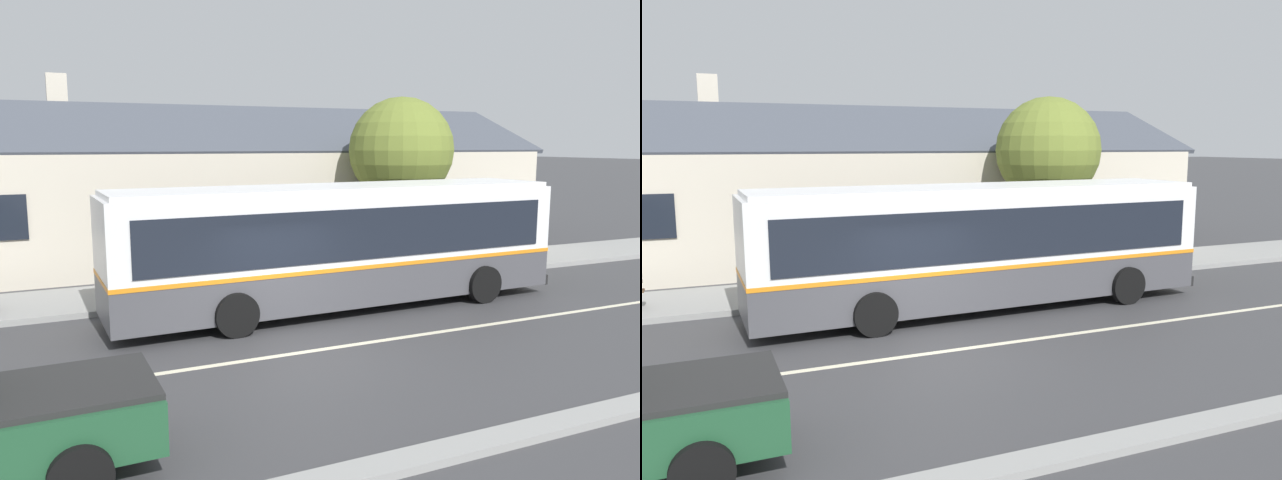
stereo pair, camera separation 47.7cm
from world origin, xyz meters
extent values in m
plane|color=#38383A|center=(0.00, 0.00, 0.00)|extent=(300.00, 300.00, 0.00)
cube|color=gray|center=(0.00, 6.00, 0.07)|extent=(60.00, 3.00, 0.15)
cube|color=gray|center=(0.00, -4.75, 0.06)|extent=(60.00, 0.50, 0.12)
cube|color=beige|center=(0.00, 0.00, 0.00)|extent=(60.00, 0.16, 0.01)
cube|color=beige|center=(2.44, 12.88, 1.95)|extent=(23.02, 8.92, 3.90)
cube|color=#424751|center=(2.44, 10.65, 4.76)|extent=(23.62, 4.52, 1.87)
cube|color=#424751|center=(2.44, 15.11, 4.76)|extent=(23.62, 4.52, 1.87)
cube|color=beige|center=(-3.89, 13.77, 6.13)|extent=(0.70, 0.70, 1.20)
cube|color=black|center=(-5.62, 8.39, 2.15)|extent=(1.10, 0.06, 1.30)
cube|color=black|center=(10.49, 8.39, 2.15)|extent=(1.10, 0.06, 1.30)
cube|color=#4C3323|center=(5.89, 8.39, 1.05)|extent=(1.00, 0.06, 2.10)
cube|color=#47474C|center=(2.26, 2.90, 0.75)|extent=(11.89, 2.80, 0.96)
cube|color=orange|center=(2.26, 2.90, 1.28)|extent=(11.91, 2.82, 0.10)
cube|color=white|center=(2.26, 2.90, 2.19)|extent=(11.89, 2.80, 1.72)
cube|color=white|center=(2.26, 2.90, 3.11)|extent=(11.65, 2.66, 0.12)
cube|color=black|center=(2.23, 4.16, 2.09)|extent=(10.88, 0.30, 1.22)
cube|color=black|center=(2.29, 1.64, 2.09)|extent=(10.88, 0.30, 1.22)
cube|color=black|center=(8.19, 3.05, 2.09)|extent=(0.10, 2.20, 1.22)
cube|color=black|center=(8.19, 3.05, 2.91)|extent=(0.08, 1.75, 0.24)
cube|color=black|center=(8.21, 3.05, 0.40)|extent=(0.14, 2.50, 0.28)
cube|color=#192D99|center=(0.75, 4.13, 0.75)|extent=(3.31, 0.11, 0.67)
cube|color=black|center=(6.84, 4.29, 1.49)|extent=(0.90, 0.05, 2.43)
cylinder|color=black|center=(5.89, 4.24, 0.50)|extent=(1.01, 0.30, 1.00)
cylinder|color=black|center=(5.96, 1.74, 0.50)|extent=(1.01, 0.30, 1.00)
cylinder|color=black|center=(-1.02, 4.07, 0.50)|extent=(1.01, 0.30, 1.00)
cylinder|color=black|center=(-0.96, 1.57, 0.50)|extent=(1.01, 0.30, 1.00)
cube|color=black|center=(-4.68, -2.98, 1.12)|extent=(2.36, 1.77, 0.08)
cylinder|color=black|center=(-4.54, -3.93, 0.38)|extent=(0.76, 0.27, 0.76)
cylinder|color=black|center=(-4.57, -2.01, 0.38)|extent=(0.76, 0.27, 0.76)
cube|color=brown|center=(-1.81, 6.08, 0.60)|extent=(1.80, 0.10, 0.04)
cube|color=brown|center=(-1.81, 5.93, 0.60)|extent=(1.80, 0.10, 0.04)
cube|color=brown|center=(-1.81, 5.79, 0.60)|extent=(1.80, 0.10, 0.04)
cube|color=brown|center=(-1.81, 5.66, 0.90)|extent=(1.80, 0.04, 0.10)
cube|color=brown|center=(-1.81, 5.66, 1.04)|extent=(1.80, 0.04, 0.10)
cube|color=black|center=(-1.08, 5.93, 0.38)|extent=(0.08, 0.43, 0.45)
cube|color=black|center=(-2.53, 5.93, 0.38)|extent=(0.08, 0.43, 0.45)
cylinder|color=#4C3828|center=(6.58, 7.04, 1.42)|extent=(0.35, 0.35, 2.85)
sphere|color=olive|center=(6.58, 7.04, 4.01)|extent=(3.57, 3.57, 3.57)
sphere|color=olive|center=(6.33, 7.36, 3.47)|extent=(2.00, 2.00, 2.00)
cylinder|color=gray|center=(8.57, 5.00, 1.35)|extent=(0.07, 0.07, 2.40)
cube|color=#1959A5|center=(8.57, 4.98, 2.30)|extent=(0.36, 0.03, 0.48)
camera|label=1|loc=(-4.80, -11.27, 4.22)|focal=35.00mm
camera|label=2|loc=(-4.36, -11.46, 4.22)|focal=35.00mm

